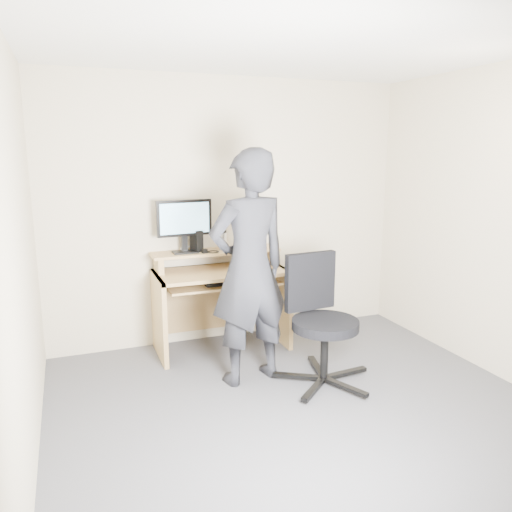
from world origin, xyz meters
TOP-DOWN VIEW (x-y plane):
  - ground at (0.00, 0.00)m, footprint 3.50×3.50m
  - back_wall at (0.00, 1.75)m, footprint 3.50×0.02m
  - ceiling at (0.00, 0.00)m, footprint 3.50×3.50m
  - desk at (-0.20, 1.53)m, footprint 1.20×0.60m
  - monitor at (-0.49, 1.58)m, footprint 0.51×0.14m
  - external_drive at (-0.38, 1.62)m, footprint 0.11×0.15m
  - travel_mug at (-0.13, 1.59)m, footprint 0.08×0.08m
  - smartphone at (0.10, 1.58)m, footprint 0.08×0.13m
  - charger at (-0.33, 1.51)m, footprint 0.05×0.05m
  - headphones at (-0.44, 1.69)m, footprint 0.18×0.18m
  - keyboard at (-0.15, 1.36)m, footprint 0.46×0.18m
  - mouse at (0.04, 1.35)m, footprint 0.11×0.08m
  - office_chair at (0.34, 0.53)m, footprint 0.78×0.79m
  - person at (-0.18, 0.74)m, footprint 0.74×0.56m

SIDE VIEW (x-z plane):
  - ground at x=0.00m, z-range 0.00..0.00m
  - office_chair at x=0.34m, z-range 0.05..1.05m
  - desk at x=-0.20m, z-range 0.09..1.00m
  - keyboard at x=-0.15m, z-range 0.65..0.68m
  - mouse at x=0.04m, z-range 0.75..0.79m
  - smartphone at x=0.10m, z-range 0.91..0.92m
  - headphones at x=-0.44m, z-range 0.89..0.95m
  - person at x=-0.18m, z-range 0.00..1.85m
  - charger at x=-0.33m, z-range 0.91..0.94m
  - travel_mug at x=-0.13m, z-range 0.91..1.08m
  - external_drive at x=-0.38m, z-range 0.91..1.11m
  - monitor at x=-0.49m, z-range 0.96..1.44m
  - back_wall at x=0.00m, z-range 0.00..2.50m
  - ceiling at x=0.00m, z-range 2.49..2.51m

